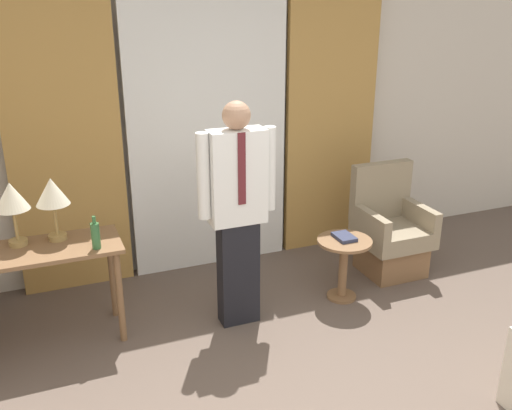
{
  "coord_description": "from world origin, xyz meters",
  "views": [
    {
      "loc": [
        -1.46,
        -1.92,
        2.45
      ],
      "look_at": [
        -0.04,
        1.62,
        1.02
      ],
      "focal_mm": 40.0,
      "sensor_mm": 36.0,
      "label": 1
    }
  ],
  "objects_px": {
    "table_lamp_right": "(52,194)",
    "person": "(238,207)",
    "bottle_by_lamp": "(96,235)",
    "desk": "(42,265)",
    "armchair": "(390,234)",
    "table_lamp_left": "(11,199)",
    "book": "(344,237)",
    "side_table": "(344,259)"
  },
  "relations": [
    {
      "from": "table_lamp_right",
      "to": "person",
      "type": "bearing_deg",
      "value": -15.98
    },
    {
      "from": "bottle_by_lamp",
      "to": "table_lamp_right",
      "type": "bearing_deg",
      "value": 132.8
    },
    {
      "from": "desk",
      "to": "armchair",
      "type": "bearing_deg",
      "value": 0.99
    },
    {
      "from": "desk",
      "to": "person",
      "type": "relative_size",
      "value": 0.64
    },
    {
      "from": "table_lamp_left",
      "to": "bottle_by_lamp",
      "type": "distance_m",
      "value": 0.62
    },
    {
      "from": "desk",
      "to": "book",
      "type": "height_order",
      "value": "desk"
    },
    {
      "from": "bottle_by_lamp",
      "to": "person",
      "type": "distance_m",
      "value": 1.03
    },
    {
      "from": "book",
      "to": "person",
      "type": "bearing_deg",
      "value": -178.09
    },
    {
      "from": "person",
      "to": "bottle_by_lamp",
      "type": "bearing_deg",
      "value": 174.45
    },
    {
      "from": "side_table",
      "to": "book",
      "type": "distance_m",
      "value": 0.19
    },
    {
      "from": "table_lamp_right",
      "to": "book",
      "type": "bearing_deg",
      "value": -8.5
    },
    {
      "from": "table_lamp_left",
      "to": "table_lamp_right",
      "type": "xyz_separation_m",
      "value": [
        0.27,
        0.0,
        0.0
      ]
    },
    {
      "from": "table_lamp_left",
      "to": "bottle_by_lamp",
      "type": "height_order",
      "value": "table_lamp_left"
    },
    {
      "from": "table_lamp_left",
      "to": "person",
      "type": "bearing_deg",
      "value": -13.3
    },
    {
      "from": "table_lamp_right",
      "to": "side_table",
      "type": "relative_size",
      "value": 0.87
    },
    {
      "from": "armchair",
      "to": "book",
      "type": "xyz_separation_m",
      "value": [
        -0.65,
        -0.27,
        0.19
      ]
    },
    {
      "from": "desk",
      "to": "table_lamp_left",
      "type": "distance_m",
      "value": 0.51
    },
    {
      "from": "table_lamp_left",
      "to": "desk",
      "type": "bearing_deg",
      "value": -40.13
    },
    {
      "from": "side_table",
      "to": "table_lamp_left",
      "type": "bearing_deg",
      "value": 171.82
    },
    {
      "from": "person",
      "to": "side_table",
      "type": "relative_size",
      "value": 3.25
    },
    {
      "from": "table_lamp_right",
      "to": "person",
      "type": "xyz_separation_m",
      "value": [
        1.26,
        -0.36,
        -0.15
      ]
    },
    {
      "from": "table_lamp_left",
      "to": "bottle_by_lamp",
      "type": "relative_size",
      "value": 1.94
    },
    {
      "from": "table_lamp_left",
      "to": "side_table",
      "type": "bearing_deg",
      "value": -8.18
    },
    {
      "from": "desk",
      "to": "table_lamp_right",
      "type": "height_order",
      "value": "table_lamp_right"
    },
    {
      "from": "bottle_by_lamp",
      "to": "side_table",
      "type": "bearing_deg",
      "value": -2.7
    },
    {
      "from": "side_table",
      "to": "book",
      "type": "relative_size",
      "value": 2.64
    },
    {
      "from": "table_lamp_right",
      "to": "armchair",
      "type": "distance_m",
      "value": 2.95
    },
    {
      "from": "armchair",
      "to": "side_table",
      "type": "height_order",
      "value": "armchair"
    },
    {
      "from": "armchair",
      "to": "side_table",
      "type": "distance_m",
      "value": 0.72
    },
    {
      "from": "desk",
      "to": "table_lamp_left",
      "type": "xyz_separation_m",
      "value": [
        -0.13,
        0.11,
        0.48
      ]
    },
    {
      "from": "desk",
      "to": "bottle_by_lamp",
      "type": "relative_size",
      "value": 4.63
    },
    {
      "from": "desk",
      "to": "book",
      "type": "xyz_separation_m",
      "value": [
        2.34,
        -0.22,
        -0.08
      ]
    },
    {
      "from": "table_lamp_right",
      "to": "book",
      "type": "relative_size",
      "value": 2.3
    },
    {
      "from": "book",
      "to": "bottle_by_lamp",
      "type": "bearing_deg",
      "value": 178.03
    },
    {
      "from": "table_lamp_right",
      "to": "bottle_by_lamp",
      "type": "relative_size",
      "value": 1.94
    },
    {
      "from": "person",
      "to": "armchair",
      "type": "bearing_deg",
      "value": 10.68
    },
    {
      "from": "person",
      "to": "book",
      "type": "distance_m",
      "value": 1.03
    },
    {
      "from": "desk",
      "to": "side_table",
      "type": "bearing_deg",
      "value": -5.92
    },
    {
      "from": "side_table",
      "to": "book",
      "type": "xyz_separation_m",
      "value": [
        0.01,
        0.02,
        0.19
      ]
    },
    {
      "from": "table_lamp_left",
      "to": "side_table",
      "type": "height_order",
      "value": "table_lamp_left"
    },
    {
      "from": "armchair",
      "to": "table_lamp_left",
      "type": "bearing_deg",
      "value": 178.88
    },
    {
      "from": "armchair",
      "to": "person",
      "type": "bearing_deg",
      "value": -169.32
    }
  ]
}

